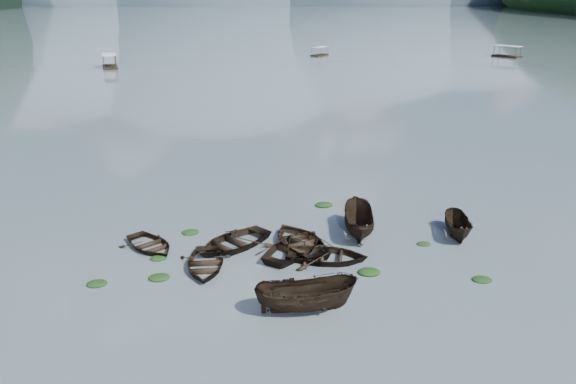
{
  "coord_description": "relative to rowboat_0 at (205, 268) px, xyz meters",
  "views": [
    {
      "loc": [
        -1.93,
        -21.87,
        14.03
      ],
      "look_at": [
        0.0,
        12.0,
        2.0
      ],
      "focal_mm": 35.0,
      "sensor_mm": 36.0,
      "label": 1
    }
  ],
  "objects": [
    {
      "name": "pontoon_left",
      "position": [
        -26.03,
        88.06,
        0.0
      ],
      "size": [
        4.46,
        7.27,
        2.6
      ],
      "primitive_type": null,
      "rotation": [
        0.0,
        0.0,
        0.26
      ],
      "color": "black",
      "rests_on": "ground"
    },
    {
      "name": "weed_clump_4",
      "position": [
        14.47,
        -2.24,
        0.0
      ],
      "size": [
        1.04,
        0.82,
        0.22
      ],
      "primitive_type": "ellipsoid",
      "color": "black",
      "rests_on": "ground"
    },
    {
      "name": "rowboat_5",
      "position": [
        15.15,
        3.47,
        0.0
      ],
      "size": [
        2.08,
        4.07,
        1.5
      ],
      "primitive_type": "imported",
      "rotation": [
        0.0,
        0.0,
        -0.17
      ],
      "color": "black",
      "rests_on": "ground"
    },
    {
      "name": "rowboat_4",
      "position": [
        6.74,
        0.52,
        0.0
      ],
      "size": [
        5.07,
        4.07,
        0.93
      ],
      "primitive_type": "imported",
      "rotation": [
        0.0,
        0.0,
        1.37
      ],
      "color": "black",
      "rests_on": "ground"
    },
    {
      "name": "weed_clump_2",
      "position": [
        8.78,
        -1.12,
        0.0
      ],
      "size": [
        1.21,
        0.97,
        0.26
      ],
      "primitive_type": "ellipsoid",
      "color": "black",
      "rests_on": "ground"
    },
    {
      "name": "rowboat_6",
      "position": [
        -3.39,
        2.69,
        0.0
      ],
      "size": [
        4.67,
        4.84,
        0.82
      ],
      "primitive_type": "imported",
      "rotation": [
        0.0,
        0.0,
        0.68
      ],
      "color": "black",
      "rests_on": "ground"
    },
    {
      "name": "haze_mtn_b",
      "position": [
        -55.12,
        894.4,
        0.0
      ],
      "size": [
        520.0,
        520.0,
        340.0
      ],
      "primitive_type": "ellipsoid",
      "color": "#475666",
      "rests_on": "ground"
    },
    {
      "name": "weed_clump_7",
      "position": [
        7.55,
        8.99,
        0.0
      ],
      "size": [
        1.26,
        1.01,
        0.28
      ],
      "primitive_type": "ellipsoid",
      "color": "black",
      "rests_on": "ground"
    },
    {
      "name": "rowboat_7",
      "position": [
        1.43,
        2.6,
        0.0
      ],
      "size": [
        6.03,
        5.93,
        1.02
      ],
      "primitive_type": "imported",
      "rotation": [
        0.0,
        0.0,
        5.45
      ],
      "color": "black",
      "rests_on": "ground"
    },
    {
      "name": "rowboat_8",
      "position": [
        9.08,
        4.12,
        0.0
      ],
      "size": [
        2.3,
        4.96,
        1.85
      ],
      "primitive_type": "imported",
      "rotation": [
        0.0,
        0.0,
        3.04
      ],
      "color": "black",
      "rests_on": "ground"
    },
    {
      "name": "haze_mtn_c",
      "position": [
        144.88,
        894.4,
        0.0
      ],
      "size": [
        520.0,
        520.0,
        260.0
      ],
      "primitive_type": "ellipsoid",
      "color": "#475666",
      "rests_on": "ground"
    },
    {
      "name": "haze_mtn_a",
      "position": [
        -255.12,
        894.4,
        0.0
      ],
      "size": [
        520.0,
        520.0,
        280.0
      ],
      "primitive_type": "ellipsoid",
      "color": "#475666",
      "rests_on": "ground"
    },
    {
      "name": "weed_clump_5",
      "position": [
        -2.69,
        1.24,
        0.0
      ],
      "size": [
        0.94,
        0.76,
        0.2
      ],
      "primitive_type": "ellipsoid",
      "color": "black",
      "rests_on": "ground"
    },
    {
      "name": "weed_clump_3",
      "position": [
        12.71,
        2.28,
        0.0
      ],
      "size": [
        0.83,
        0.7,
        0.18
      ],
      "primitive_type": "ellipsoid",
      "color": "black",
      "rests_on": "ground"
    },
    {
      "name": "haze_mtn_d",
      "position": [
        324.88,
        894.4,
        0.0
      ],
      "size": [
        520.0,
        520.0,
        220.0
      ],
      "primitive_type": "ellipsoid",
      "color": "#475666",
      "rests_on": "ground"
    },
    {
      "name": "weed_clump_1",
      "position": [
        -2.28,
        -1.08,
        0.0
      ],
      "size": [
        1.12,
        0.9,
        0.25
      ],
      "primitive_type": "ellipsoid",
      "color": "black",
      "rests_on": "ground"
    },
    {
      "name": "pontoon_centre",
      "position": [
        18.26,
        108.65,
        0.0
      ],
      "size": [
        4.8,
        5.52,
        2.0
      ],
      "primitive_type": null,
      "rotation": [
        0.0,
        0.0,
        -0.62
      ],
      "color": "black",
      "rests_on": "ground"
    },
    {
      "name": "weed_clump_6",
      "position": [
        -1.28,
        4.77,
        0.0
      ],
      "size": [
        1.08,
        0.9,
        0.22
      ],
      "primitive_type": "ellipsoid",
      "color": "black",
      "rests_on": "ground"
    },
    {
      "name": "rowboat_1",
      "position": [
        5.01,
        1.72,
        0.0
      ],
      "size": [
        5.6,
        5.93,
        1.0
      ],
      "primitive_type": "imported",
      "rotation": [
        0.0,
        0.0,
        2.53
      ],
      "color": "black",
      "rests_on": "ground"
    },
    {
      "name": "rowboat_2",
      "position": [
        5.1,
        -4.64,
        0.0
      ],
      "size": [
        4.92,
        2.08,
        1.86
      ],
      "primitive_type": "imported",
      "rotation": [
        0.0,
        0.0,
        1.63
      ],
      "color": "black",
      "rests_on": "ground"
    },
    {
      "name": "rowboat_0",
      "position": [
        0.0,
        0.0,
        0.0
      ],
      "size": [
        3.15,
        4.31,
        0.87
      ],
      "primitive_type": "imported",
      "rotation": [
        0.0,
        0.0,
        0.03
      ],
      "color": "black",
      "rests_on": "ground"
    },
    {
      "name": "ground_plane",
      "position": [
        4.88,
        -5.6,
        0.0
      ],
      "size": [
        2400.0,
        2400.0,
        0.0
      ],
      "primitive_type": "plane",
      "color": "#4E5C61"
    },
    {
      "name": "rowboat_3",
      "position": [
        5.39,
        2.52,
        0.0
      ],
      "size": [
        5.17,
        5.97,
        1.04
      ],
      "primitive_type": "imported",
      "rotation": [
        0.0,
        0.0,
        3.52
      ],
      "color": "black",
      "rests_on": "ground"
    },
    {
      "name": "pontoon_right",
      "position": [
        61.61,
        103.37,
        0.0
      ],
      "size": [
        5.82,
        6.9,
        2.49
      ],
      "primitive_type": null,
      "rotation": [
        0.0,
        0.0,
        0.58
      ],
      "color": "black",
      "rests_on": "ground"
    },
    {
      "name": "weed_clump_0",
      "position": [
        -5.35,
        -1.54,
        0.0
      ],
      "size": [
        1.05,
        0.86,
        0.23
      ],
      "primitive_type": "ellipsoid",
      "color": "black",
      "rests_on": "ground"
    }
  ]
}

